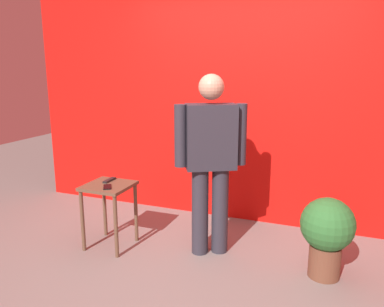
{
  "coord_description": "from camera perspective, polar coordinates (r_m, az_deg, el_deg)",
  "views": [
    {
      "loc": [
        1.05,
        -2.65,
        1.73
      ],
      "look_at": [
        -0.2,
        0.55,
        0.94
      ],
      "focal_mm": 35.93,
      "sensor_mm": 36.0,
      "label": 1
    }
  ],
  "objects": [
    {
      "name": "ground_plane",
      "position": [
        3.34,
        -0.25,
        -18.3
      ],
      "size": [
        12.0,
        12.0,
        0.0
      ],
      "primitive_type": "plane",
      "color": "gray"
    },
    {
      "name": "back_wall_red",
      "position": [
        4.27,
        7.22,
        11.05
      ],
      "size": [
        5.18,
        0.12,
        3.2
      ],
      "primitive_type": "cube",
      "color": "red",
      "rests_on": "ground_plane"
    },
    {
      "name": "standing_person",
      "position": [
        3.46,
        2.77,
        -0.44
      ],
      "size": [
        0.62,
        0.41,
        1.66
      ],
      "color": "#2D2D38",
      "rests_on": "ground_plane"
    },
    {
      "name": "side_table",
      "position": [
        3.79,
        -12.23,
        -6.36
      ],
      "size": [
        0.43,
        0.43,
        0.63
      ],
      "color": "brown",
      "rests_on": "ground_plane"
    },
    {
      "name": "cell_phone",
      "position": [
        3.66,
        -12.46,
        -4.86
      ],
      "size": [
        0.14,
        0.16,
        0.01
      ],
      "primitive_type": "cube",
      "rotation": [
        0.0,
        0.0,
        0.58
      ],
      "color": "black",
      "rests_on": "side_table"
    },
    {
      "name": "tv_remote",
      "position": [
        3.84,
        -12.14,
        -3.88
      ],
      "size": [
        0.05,
        0.17,
        0.02
      ],
      "primitive_type": "cube",
      "rotation": [
        0.0,
        0.0,
        -0.01
      ],
      "color": "black",
      "rests_on": "side_table"
    },
    {
      "name": "potted_plant",
      "position": [
        3.39,
        19.4,
        -10.81
      ],
      "size": [
        0.44,
        0.44,
        0.69
      ],
      "color": "brown",
      "rests_on": "ground_plane"
    }
  ]
}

